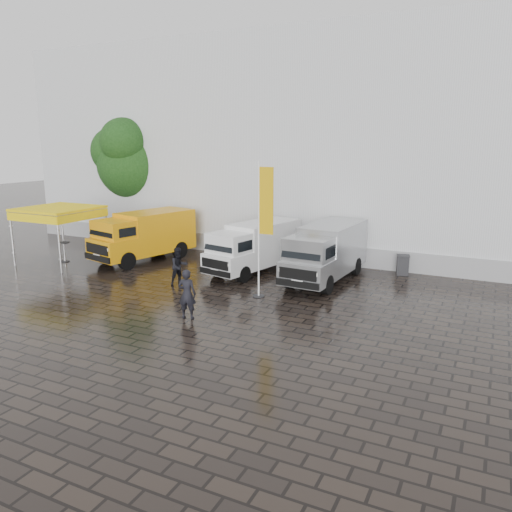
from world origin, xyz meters
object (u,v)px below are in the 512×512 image
Objects in this scene: flagpole at (263,222)px; van_white at (254,248)px; van_yellow at (143,237)px; person_tent at (179,266)px; cocktail_table at (64,252)px; person_front at (187,294)px; wheelie_bin at (403,265)px; van_silver at (326,254)px; canopy_tent at (58,211)px.

van_white is at bearing 121.49° from flagpole.
flagpole reaches higher than van_yellow.
flagpole is 3.26× the size of person_tent.
van_white is 5.18× the size of cocktail_table.
wheelie_bin is at bearing -134.60° from person_front.
van_silver is at bearing 16.58° from van_yellow.
flagpole is 5.19× the size of cocktail_table.
van_white is 7.01m from person_front.
van_silver is 5.55× the size of cocktail_table.
wheelie_bin is at bearing 18.00° from canopy_tent.
flagpole reaches higher than van_white.
van_silver reaches higher than wheelie_bin.
wheelie_bin is at bearing -24.90° from person_tent.
flagpole reaches higher than wheelie_bin.
van_yellow is 1.61× the size of canopy_tent.
van_yellow is at bearing -164.00° from van_white.
person_front is at bearing -108.71° from van_silver.
person_front is 1.08× the size of person_tent.
canopy_tent is (-13.64, -2.71, 1.49)m from van_silver.
van_white is 1.58× the size of canopy_tent.
cocktail_table is at bearing -153.81° from van_white.
van_yellow is 5.30m from person_tent.
wheelie_bin is at bearing 53.87° from flagpole.
flagpole is (12.12, -0.79, 0.35)m from canopy_tent.
person_front is at bearing -22.58° from cocktail_table.
van_yellow is 13.42m from wheelie_bin.
van_yellow is 6.37m from van_white.
cocktail_table is (-12.15, 1.01, -2.59)m from flagpole.
canopy_tent is 1.90× the size of person_front.
van_white is at bearing -176.11° from van_silver.
flagpole is 4.74m from person_tent.
flagpole is 3.01× the size of person_front.
canopy_tent is 2.06× the size of person_tent.
flagpole is (-1.52, -3.50, 1.84)m from van_silver.
flagpole is at bearing -5.75° from van_yellow.
van_white reaches higher than wheelie_bin.
wheelie_bin is 0.57× the size of person_tent.
van_silver is 3.49× the size of person_tent.
van_silver is (3.66, 0.00, 0.08)m from van_white.
person_front reaches higher than cocktail_table.
wheelie_bin is 0.53× the size of person_front.
cocktail_table is at bearing -136.26° from van_yellow.
cocktail_table is at bearing 113.07° from person_tent.
person_tent is (-2.01, -3.44, -0.35)m from van_white.
van_white reaches higher than cocktail_table.
cocktail_table is (-3.65, -2.07, -0.76)m from van_yellow.
van_white is 5.69× the size of wheelie_bin.
canopy_tent reaches higher than person_tent.
van_white is (6.35, 0.42, -0.10)m from van_yellow.
person_tent is at bearing 179.14° from flagpole.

